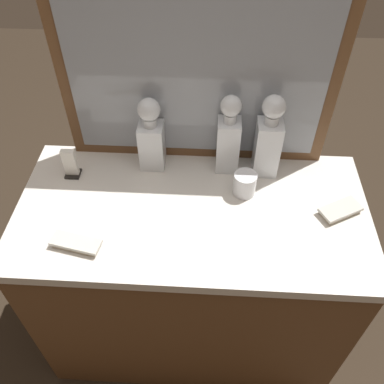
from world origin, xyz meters
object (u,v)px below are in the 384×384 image
object	(u,v)px
crystal_decanter_center	(228,141)
silver_brush_rear	(76,244)
silver_brush_far_right	(340,211)
crystal_decanter_far_right	(152,140)
crystal_tumbler_center	(245,185)
napkin_holder	(71,165)
crystal_decanter_front	(268,143)

from	to	relation	value
crystal_decanter_center	silver_brush_rear	size ratio (longest dim) A/B	1.86
silver_brush_far_right	crystal_decanter_far_right	bearing A→B (deg)	162.34
silver_brush_rear	silver_brush_far_right	xyz separation A→B (m)	(0.81, 0.18, -0.00)
crystal_tumbler_center	crystal_decanter_center	bearing A→B (deg)	115.76
crystal_decanter_far_right	napkin_holder	world-z (taller)	crystal_decanter_far_right
crystal_decanter_far_right	silver_brush_rear	xyz separation A→B (m)	(-0.19, -0.38, -0.10)
crystal_tumbler_center	napkin_holder	distance (m)	0.60
silver_brush_rear	silver_brush_far_right	bearing A→B (deg)	12.36
silver_brush_far_right	silver_brush_rear	bearing A→B (deg)	-167.64
crystal_tumbler_center	silver_brush_rear	distance (m)	0.57
crystal_decanter_front	silver_brush_far_right	world-z (taller)	crystal_decanter_front
crystal_decanter_front	crystal_tumbler_center	size ratio (longest dim) A/B	3.82
crystal_tumbler_center	napkin_holder	xyz separation A→B (m)	(-0.60, 0.05, 0.01)
napkin_holder	crystal_decanter_far_right	bearing A→B (deg)	14.73
crystal_tumbler_center	silver_brush_far_right	world-z (taller)	crystal_tumbler_center
silver_brush_rear	silver_brush_far_right	world-z (taller)	same
crystal_decanter_front	silver_brush_rear	bearing A→B (deg)	-147.72
crystal_decanter_far_right	silver_brush_rear	world-z (taller)	crystal_decanter_far_right
crystal_decanter_far_right	crystal_decanter_front	distance (m)	0.39
napkin_holder	crystal_decanter_front	bearing A→B (deg)	5.22
silver_brush_rear	silver_brush_far_right	size ratio (longest dim) A/B	1.07
silver_brush_far_right	napkin_holder	distance (m)	0.91
crystal_decanter_center	napkin_holder	size ratio (longest dim) A/B	2.68
crystal_decanter_front	napkin_holder	bearing A→B (deg)	-174.78
silver_brush_far_right	napkin_holder	bearing A→B (deg)	171.99
silver_brush_rear	napkin_holder	world-z (taller)	napkin_holder
napkin_holder	silver_brush_far_right	bearing A→B (deg)	-8.01
crystal_decanter_center	crystal_decanter_far_right	bearing A→B (deg)	179.84
crystal_decanter_front	silver_brush_rear	xyz separation A→B (m)	(-0.58, -0.37, -0.11)
crystal_decanter_front	napkin_holder	xyz separation A→B (m)	(-0.67, -0.06, -0.08)
crystal_decanter_far_right	silver_brush_far_right	world-z (taller)	crystal_decanter_far_right
crystal_decanter_center	silver_brush_far_right	size ratio (longest dim) A/B	1.98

